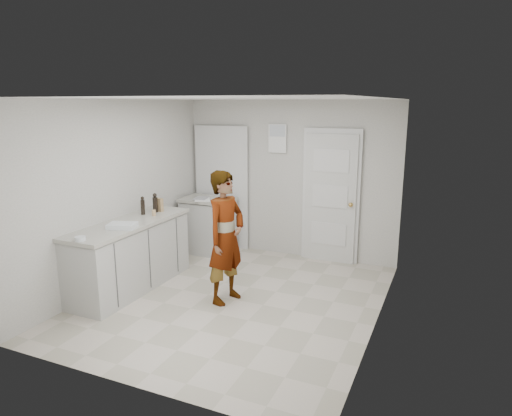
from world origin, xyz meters
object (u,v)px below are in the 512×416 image
at_px(spice_jar, 154,213).
at_px(oil_cruet_b, 143,206).
at_px(egg_bowl, 80,239).
at_px(oil_cruet_a, 155,203).
at_px(baking_dish, 122,226).
at_px(cake_mix_box, 159,205).
at_px(person, 226,237).

distance_m(spice_jar, oil_cruet_b, 0.20).
distance_m(spice_jar, egg_bowl, 1.30).
relative_size(oil_cruet_b, egg_bowl, 2.11).
distance_m(spice_jar, oil_cruet_a, 0.24).
bearing_deg(baking_dish, egg_bowl, -97.37).
bearing_deg(cake_mix_box, egg_bowl, -75.58).
distance_m(person, baking_dish, 1.31).
distance_m(oil_cruet_b, egg_bowl, 1.31).
bearing_deg(person, spice_jar, 90.83).
distance_m(cake_mix_box, egg_bowl, 1.56).
xyz_separation_m(oil_cruet_a, egg_bowl, (0.05, -1.50, -0.11)).
xyz_separation_m(cake_mix_box, baking_dish, (0.10, -0.94, -0.07)).
distance_m(oil_cruet_a, oil_cruet_b, 0.20).
height_order(cake_mix_box, oil_cruet_a, oil_cruet_a).
height_order(oil_cruet_a, egg_bowl, oil_cruet_a).
distance_m(oil_cruet_a, egg_bowl, 1.50).
height_order(person, spice_jar, person).
distance_m(person, cake_mix_box, 1.44).
bearing_deg(egg_bowl, person, 38.94).
relative_size(cake_mix_box, spice_jar, 2.32).
bearing_deg(oil_cruet_a, baking_dish, -81.67).
relative_size(oil_cruet_a, baking_dish, 0.70).
xyz_separation_m(cake_mix_box, oil_cruet_a, (-0.02, -0.07, 0.04)).
height_order(person, oil_cruet_a, person).
xyz_separation_m(oil_cruet_a, baking_dish, (0.13, -0.87, -0.10)).
height_order(spice_jar, oil_cruet_b, oil_cruet_b).
height_order(cake_mix_box, baking_dish, cake_mix_box).
bearing_deg(egg_bowl, cake_mix_box, 90.85).
bearing_deg(oil_cruet_a, egg_bowl, -88.19).
xyz_separation_m(oil_cruet_b, baking_dish, (0.20, -0.68, -0.10)).
relative_size(spice_jar, oil_cruet_b, 0.32).
bearing_deg(oil_cruet_b, baking_dish, -73.76).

